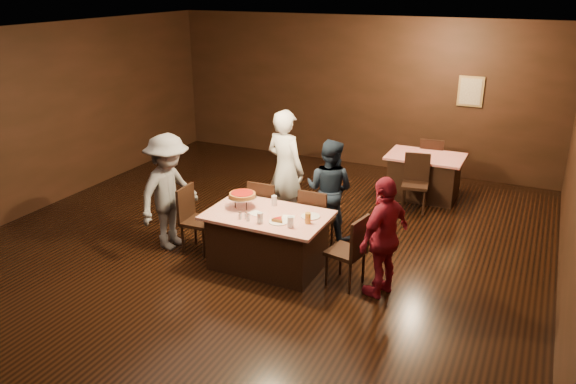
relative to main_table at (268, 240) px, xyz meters
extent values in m
plane|color=black|center=(-0.42, -0.15, -0.39)|extent=(10.00, 10.00, 0.00)
cube|color=silver|center=(-0.42, -0.15, 2.62)|extent=(8.00, 10.00, 0.04)
cube|color=black|center=(-0.42, 4.85, 1.11)|extent=(8.00, 0.04, 3.00)
cube|color=black|center=(-4.42, -0.15, 1.11)|extent=(0.04, 10.00, 3.00)
cube|color=tan|center=(1.78, 4.82, 1.31)|extent=(0.46, 0.03, 0.56)
cube|color=beige|center=(1.78, 4.79, 1.31)|extent=(0.38, 0.01, 0.48)
cube|color=#AA1E0B|center=(0.00, 0.00, 0.00)|extent=(1.60, 1.00, 0.77)
cube|color=red|center=(1.32, 3.49, 0.00)|extent=(1.30, 0.90, 0.77)
cube|color=black|center=(-0.40, 0.75, 0.09)|extent=(0.44, 0.44, 0.95)
cube|color=black|center=(0.40, 0.75, 0.09)|extent=(0.42, 0.42, 0.95)
cube|color=black|center=(-1.10, 0.00, 0.09)|extent=(0.44, 0.44, 0.95)
cube|color=black|center=(1.10, 0.00, 0.09)|extent=(0.49, 0.49, 0.95)
cube|color=black|center=(1.32, 2.79, 0.09)|extent=(0.48, 0.48, 0.95)
cube|color=black|center=(1.32, 4.09, 0.09)|extent=(0.45, 0.45, 0.95)
imported|color=silver|center=(-0.36, 1.30, 0.55)|extent=(0.78, 0.62, 1.87)
imported|color=#151F30|center=(0.40, 1.20, 0.38)|extent=(0.77, 0.62, 1.53)
imported|color=slate|center=(-1.54, -0.04, 0.46)|extent=(0.73, 1.14, 1.68)
imported|color=maroon|center=(1.58, -0.02, 0.38)|extent=(0.65, 0.97, 1.53)
cylinder|color=black|center=(-0.40, 0.15, 0.46)|extent=(0.01, 0.01, 0.15)
cylinder|color=black|center=(-0.49, 0.00, 0.46)|extent=(0.01, 0.01, 0.15)
cylinder|color=black|center=(-0.31, 0.00, 0.46)|extent=(0.01, 0.01, 0.15)
cylinder|color=silver|center=(-0.40, 0.05, 0.54)|extent=(0.38, 0.38, 0.01)
cylinder|color=#B27233|center=(-0.40, 0.05, 0.57)|extent=(0.35, 0.35, 0.05)
cylinder|color=#A5140C|center=(-0.40, 0.05, 0.60)|extent=(0.30, 0.30, 0.01)
cylinder|color=white|center=(0.25, -0.18, 0.39)|extent=(0.25, 0.25, 0.01)
cylinder|color=#B27233|center=(0.25, -0.18, 0.42)|extent=(0.18, 0.18, 0.04)
cylinder|color=#A5140C|center=(0.25, -0.18, 0.44)|extent=(0.14, 0.14, 0.01)
cylinder|color=white|center=(0.55, 0.15, 0.39)|extent=(0.25, 0.25, 0.01)
cylinder|color=silver|center=(0.05, -0.30, 0.46)|extent=(0.08, 0.08, 0.14)
cylinder|color=silver|center=(0.45, -0.25, 0.46)|extent=(0.08, 0.08, 0.14)
cylinder|color=#BF7F26|center=(0.60, -0.05, 0.46)|extent=(0.08, 0.08, 0.14)
cylinder|color=silver|center=(-0.05, 0.30, 0.46)|extent=(0.08, 0.08, 0.14)
cylinder|color=silver|center=(-0.18, -0.25, 0.43)|extent=(0.04, 0.04, 0.08)
cylinder|color=silver|center=(-0.18, -0.25, 0.47)|extent=(0.05, 0.05, 0.02)
cylinder|color=silver|center=(-0.12, -0.30, 0.43)|extent=(0.04, 0.04, 0.08)
cylinder|color=silver|center=(-0.12, -0.30, 0.47)|extent=(0.05, 0.05, 0.02)
cylinder|color=silver|center=(-0.24, -0.30, 0.43)|extent=(0.04, 0.04, 0.08)
cylinder|color=silver|center=(-0.24, -0.30, 0.47)|extent=(0.05, 0.05, 0.02)
cube|color=white|center=(0.30, 0.00, 0.39)|extent=(0.19, 0.19, 0.01)
cube|color=white|center=(-0.15, -0.05, 0.39)|extent=(0.21, 0.21, 0.01)
camera|label=1|loc=(3.13, -6.01, 3.29)|focal=35.00mm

